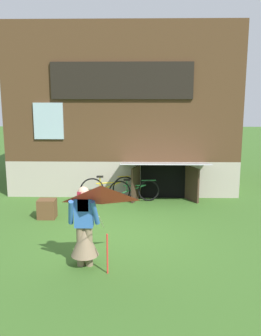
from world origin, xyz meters
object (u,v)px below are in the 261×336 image
object	(u,v)px
bicycle_yellow	(108,188)
bicycle_green	(134,190)
person	(84,233)
kite	(101,213)
wooden_crate	(47,209)

from	to	relation	value
bicycle_yellow	bicycle_green	bearing A→B (deg)	-19.08
bicycle_green	bicycle_yellow	xyz separation A→B (m)	(-0.79, 0.05, 0.04)
bicycle_yellow	person	bearing A→B (deg)	-106.18
kite	bicycle_green	bearing A→B (deg)	84.42
bicycle_yellow	wooden_crate	world-z (taller)	bicycle_yellow
person	kite	bearing A→B (deg)	-59.80
person	wooden_crate	size ratio (longest dim) A/B	3.04
kite	person	bearing A→B (deg)	121.56
bicycle_green	wooden_crate	distance (m)	2.77
bicycle_green	wooden_crate	bearing A→B (deg)	-150.63
person	wooden_crate	bearing A→B (deg)	115.91
person	bicycle_green	bearing A→B (deg)	77.15
kite	wooden_crate	distance (m)	3.90
bicycle_yellow	wooden_crate	size ratio (longest dim) A/B	3.35
bicycle_yellow	wooden_crate	xyz separation A→B (m)	(-1.47, -1.65, -0.13)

